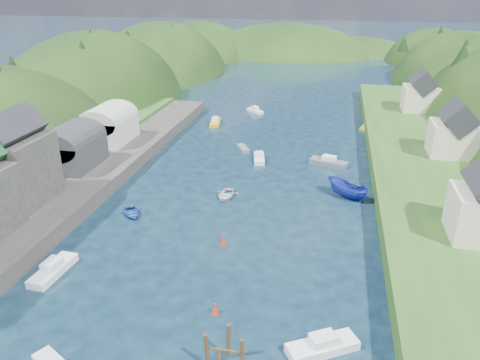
# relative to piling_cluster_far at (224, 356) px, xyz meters

# --- Properties ---
(ground) EXTENTS (600.00, 600.00, 0.00)m
(ground) POSITION_rel_piling_cluster_far_xyz_m (-4.32, 48.77, -1.36)
(ground) COLOR black
(ground) RESTS_ON ground
(hillside_left) EXTENTS (44.00, 245.56, 52.00)m
(hillside_left) POSITION_rel_piling_cluster_far_xyz_m (-49.32, 73.77, -9.39)
(hillside_left) COLOR black
(hillside_left) RESTS_ON ground
(far_hills) EXTENTS (103.00, 68.00, 44.00)m
(far_hills) POSITION_rel_piling_cluster_far_xyz_m (-3.11, 172.78, -12.16)
(far_hills) COLOR black
(far_hills) RESTS_ON ground
(hill_trees) EXTENTS (91.43, 149.25, 12.26)m
(hill_trees) POSITION_rel_piling_cluster_far_xyz_m (-4.24, 63.95, 9.77)
(hill_trees) COLOR black
(hill_trees) RESTS_ON ground
(quay_left) EXTENTS (12.00, 110.00, 2.00)m
(quay_left) POSITION_rel_piling_cluster_far_xyz_m (-28.32, 18.77, -0.36)
(quay_left) COLOR #2D2B28
(quay_left) RESTS_ON ground
(boat_sheds) EXTENTS (7.00, 21.00, 7.50)m
(boat_sheds) POSITION_rel_piling_cluster_far_xyz_m (-30.32, 37.77, 3.91)
(boat_sheds) COLOR #2D2D30
(boat_sheds) RESTS_ON quay_left
(terrace_right) EXTENTS (16.00, 120.00, 2.40)m
(terrace_right) POSITION_rel_piling_cluster_far_xyz_m (20.68, 38.77, -0.16)
(terrace_right) COLOR #234719
(terrace_right) RESTS_ON ground
(right_bank_cottages) EXTENTS (9.00, 59.24, 8.41)m
(right_bank_cottages) POSITION_rel_piling_cluster_far_xyz_m (23.68, 47.11, 4.48)
(right_bank_cottages) COLOR beige
(right_bank_cottages) RESTS_ON terrace_right
(piling_cluster_far) EXTENTS (3.21, 2.99, 3.86)m
(piling_cluster_far) POSITION_rel_piling_cluster_far_xyz_m (0.00, 0.00, 0.00)
(piling_cluster_far) COLOR #382314
(piling_cluster_far) RESTS_ON ground
(channel_buoy_near) EXTENTS (0.70, 0.70, 1.10)m
(channel_buoy_near) POSITION_rel_piling_cluster_far_xyz_m (-2.34, 6.22, -0.88)
(channel_buoy_near) COLOR #B11D0E
(channel_buoy_near) RESTS_ON ground
(channel_buoy_far) EXTENTS (0.70, 0.70, 1.10)m
(channel_buoy_far) POSITION_rel_piling_cluster_far_xyz_m (-4.34, 17.68, -0.88)
(channel_buoy_far) COLOR #B11D0E
(channel_buoy_far) RESTS_ON ground
(moored_boats) EXTENTS (36.51, 97.41, 2.40)m
(moored_boats) POSITION_rel_piling_cluster_far_xyz_m (-4.92, 20.99, -0.69)
(moored_boats) COLOR gold
(moored_boats) RESTS_ON ground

